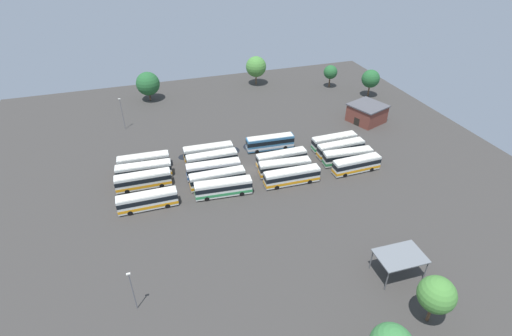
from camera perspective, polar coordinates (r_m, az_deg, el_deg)
name	(u,v)px	position (r m, az deg, el deg)	size (l,w,h in m)	color
ground_plane	(248,170)	(88.54, -1.14, -0.33)	(125.11, 125.11, 0.00)	#383533
bus_row0_slot0	(148,201)	(79.32, -15.67, -4.63)	(11.67, 2.53, 3.58)	silver
bus_row0_slot2	(143,180)	(85.36, -16.25, -1.74)	(11.61, 2.66, 3.58)	silver
bus_row0_slot3	(144,170)	(88.56, -16.17, -0.34)	(12.04, 3.18, 3.58)	silver
bus_row0_slot4	(144,162)	(91.71, -16.18, 0.91)	(11.54, 2.95, 3.58)	silver
bus_row1_slot0	(223,188)	(80.05, -4.83, -2.92)	(11.94, 3.34, 3.58)	silver
bus_row1_slot1	(218,178)	(82.89, -5.69, -1.55)	(11.90, 2.58, 3.58)	silver
bus_row1_slot2	(214,169)	(86.03, -6.27, -0.15)	(12.02, 3.12, 3.58)	silver
bus_row1_slot3	(212,160)	(89.42, -6.50, 1.25)	(11.68, 2.58, 3.58)	silver
bus_row1_slot4	(209,152)	(92.43, -7.01, 2.37)	(11.71, 2.89, 3.58)	silver
bus_row2_slot0	(292,176)	(83.48, 5.30, -1.24)	(12.30, 2.79, 3.58)	silver
bus_row2_slot1	(285,167)	(86.35, 4.24, 0.11)	(11.74, 3.48, 3.58)	silver
bus_row2_slot2	(281,158)	(89.43, 3.77, 1.41)	(11.78, 2.60, 3.58)	silver
bus_row2_slot4	(270,142)	(95.71, 2.08, 3.78)	(11.93, 3.09, 3.58)	teal
bus_row3_slot0	(357,165)	(89.92, 14.59, 0.49)	(11.25, 2.72, 3.58)	silver
bus_row3_slot1	(348,156)	(92.46, 13.33, 1.66)	(11.75, 3.33, 3.58)	silver
bus_row3_slot2	(341,148)	(95.32, 12.35, 2.83)	(11.76, 2.71, 3.58)	silver
bus_row3_slot3	(334,142)	(97.96, 11.43, 3.83)	(11.47, 2.68, 3.58)	silver
depot_building	(367,113)	(113.40, 16.00, 7.78)	(11.11, 11.12, 5.03)	brown
maintenance_shelter	(400,257)	(66.44, 20.49, -12.12)	(7.69, 5.38, 4.25)	slate
lamp_post_mid_lot	(132,290)	(60.59, -17.73, -16.68)	(0.56, 0.28, 7.53)	slate
lamp_post_near_entrance	(122,113)	(109.91, -19.10, 7.72)	(0.56, 0.28, 8.84)	slate
tree_northwest	(371,79)	(129.48, 16.52, 12.48)	(5.59, 5.59, 8.64)	brown
tree_northeast	(148,84)	(126.03, -15.62, 11.86)	(7.16, 7.16, 8.99)	brown
tree_west_edge	(330,72)	(134.20, 10.91, 13.69)	(4.50, 4.50, 7.50)	brown
tree_south_edge	(437,295)	(60.84, 25.05, -16.53)	(5.21, 5.21, 8.21)	brown
tree_north_edge	(256,67)	(133.90, 0.00, 14.69)	(6.80, 6.80, 9.64)	brown
puddle_near_shelter	(231,151)	(96.05, -3.70, 2.54)	(4.30, 4.30, 0.01)	black
puddle_between_rows	(252,147)	(97.60, -0.66, 3.16)	(4.22, 4.22, 0.01)	black
puddle_back_corner	(184,157)	(94.96, -10.54, 1.60)	(2.76, 2.76, 0.01)	black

